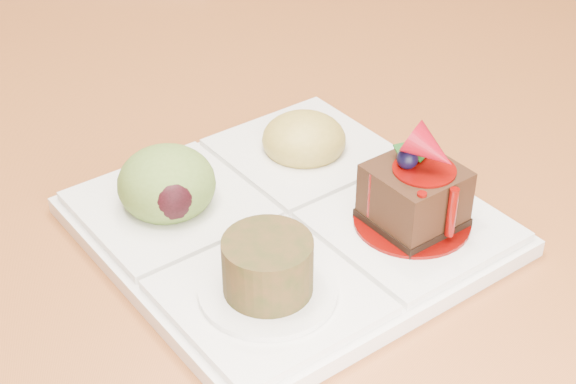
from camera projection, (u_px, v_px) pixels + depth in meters
name	position (u px, v px, depth m)	size (l,w,h in m)	color
dining_table	(129.00, 55.00, 0.99)	(1.00, 1.80, 0.75)	#9E5528
sampler_plate	(283.00, 209.00, 0.61)	(0.31, 0.31, 0.10)	white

